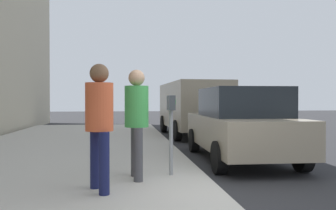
{
  "coord_description": "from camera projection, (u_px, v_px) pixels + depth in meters",
  "views": [
    {
      "loc": [
        -4.61,
        1.45,
        1.48
      ],
      "look_at": [
        1.67,
        0.64,
        1.39
      ],
      "focal_mm": 36.18,
      "sensor_mm": 36.0,
      "label": 1
    }
  ],
  "objects": [
    {
      "name": "parked_van_far",
      "position": [
        192.0,
        105.0,
        13.99
      ],
      "size": [
        5.26,
        2.24,
        2.18
      ],
      "color": "gray",
      "rests_on": "ground_plane"
    },
    {
      "name": "ground_plane",
      "position": [
        228.0,
        205.0,
        4.78
      ],
      "size": [
        80.0,
        80.0,
        0.0
      ],
      "primitive_type": "plane",
      "color": "#2B2B2D",
      "rests_on": "ground"
    },
    {
      "name": "sidewalk_slab",
      "position": [
        4.0,
        208.0,
        4.39
      ],
      "size": [
        28.0,
        6.0,
        0.15
      ],
      "primitive_type": "cube",
      "color": "#B7B2A8",
      "rests_on": "ground_plane"
    },
    {
      "name": "parked_sedan_near",
      "position": [
        240.0,
        124.0,
        8.22
      ],
      "size": [
        4.45,
        2.07,
        1.77
      ],
      "color": "gray",
      "rests_on": "ground_plane"
    },
    {
      "name": "pedestrian_bystander",
      "position": [
        99.0,
        115.0,
        4.91
      ],
      "size": [
        0.52,
        0.4,
        1.86
      ],
      "rotation": [
        0.0,
        0.0,
        -1.18
      ],
      "color": "#191E4C",
      "rests_on": "sidewalk_slab"
    },
    {
      "name": "parking_meter",
      "position": [
        171.0,
        118.0,
        5.99
      ],
      "size": [
        0.36,
        0.12,
        1.41
      ],
      "color": "gray",
      "rests_on": "sidewalk_slab"
    },
    {
      "name": "pedestrian_at_meter",
      "position": [
        137.0,
        114.0,
        5.7
      ],
      "size": [
        0.55,
        0.4,
        1.84
      ],
      "rotation": [
        0.0,
        0.0,
        -1.48
      ],
      "color": "#47474C",
      "rests_on": "sidewalk_slab"
    }
  ]
}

